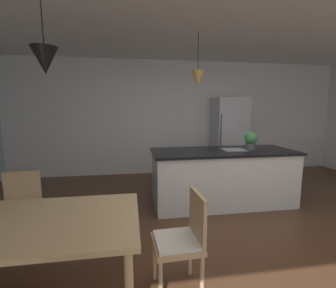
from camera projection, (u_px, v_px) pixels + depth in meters
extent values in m
cube|color=#4C301E|center=(236.00, 241.00, 2.88)|extent=(10.00, 8.40, 0.04)
cube|color=white|center=(181.00, 118.00, 5.87)|extent=(10.00, 0.12, 2.70)
cube|color=tan|center=(23.00, 224.00, 1.80)|extent=(1.74, 0.97, 0.04)
cylinder|color=tan|center=(129.00, 232.00, 2.37)|extent=(0.06, 0.06, 0.70)
cube|color=tan|center=(19.00, 215.00, 2.56)|extent=(0.43, 0.43, 0.04)
cube|color=white|center=(18.00, 212.00, 2.56)|extent=(0.38, 0.38, 0.03)
cube|color=tan|center=(23.00, 190.00, 2.70)|extent=(0.38, 0.06, 0.42)
cylinder|color=tan|center=(33.00, 241.00, 2.47)|extent=(0.04, 0.04, 0.41)
cylinder|color=tan|center=(42.00, 226.00, 2.80)|extent=(0.04, 0.04, 0.41)
cylinder|color=tan|center=(9.00, 229.00, 2.72)|extent=(0.04, 0.04, 0.41)
cube|color=tan|center=(177.00, 244.00, 2.02)|extent=(0.42, 0.42, 0.04)
cube|color=white|center=(177.00, 240.00, 2.02)|extent=(0.37, 0.37, 0.03)
cube|color=tan|center=(197.00, 217.00, 2.03)|extent=(0.04, 0.38, 0.42)
cylinder|color=tan|center=(160.00, 285.00, 1.86)|extent=(0.04, 0.04, 0.41)
cylinder|color=tan|center=(154.00, 258.00, 2.19)|extent=(0.04, 0.04, 0.41)
cylinder|color=tan|center=(202.00, 279.00, 1.92)|extent=(0.04, 0.04, 0.41)
cylinder|color=tan|center=(190.00, 254.00, 2.25)|extent=(0.04, 0.04, 0.41)
cube|color=silver|center=(222.00, 178.00, 3.94)|extent=(2.25, 0.85, 0.88)
cube|color=black|center=(223.00, 152.00, 3.88)|extent=(2.31, 0.91, 0.04)
cube|color=gray|center=(234.00, 150.00, 3.90)|extent=(0.36, 0.30, 0.01)
cube|color=silver|center=(229.00, 137.00, 5.71)|extent=(0.75, 0.64, 1.82)
cylinder|color=#4C4C4C|center=(221.00, 138.00, 5.33)|extent=(0.02, 0.02, 1.09)
cone|color=black|center=(45.00, 60.00, 1.79)|extent=(0.20, 0.20, 0.20)
cylinder|color=black|center=(198.00, 52.00, 3.58)|extent=(0.01, 0.01, 0.56)
cone|color=olive|center=(198.00, 79.00, 3.64)|extent=(0.20, 0.20, 0.24)
cylinder|color=#4C4C51|center=(251.00, 146.00, 3.94)|extent=(0.17, 0.17, 0.10)
sphere|color=#387F3D|center=(251.00, 138.00, 3.92)|extent=(0.21, 0.21, 0.21)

